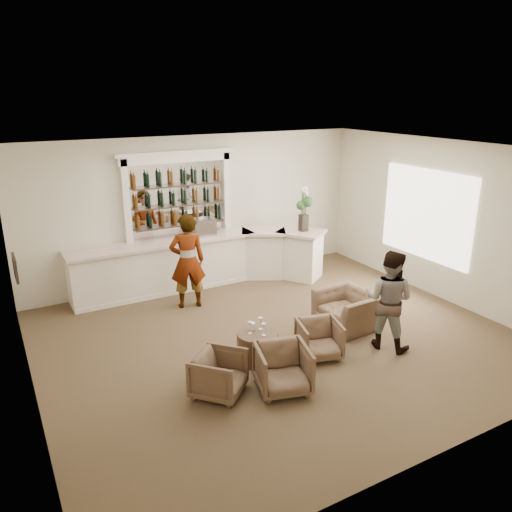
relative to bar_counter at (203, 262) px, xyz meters
The scene contains 19 objects.
ground 3.05m from the bar_counter, 86.88° to the right, with size 8.00×8.00×0.00m, color brown.
room_shell 2.91m from the bar_counter, 81.89° to the right, with size 8.04×7.02×3.32m.
bar_counter is the anchor object (origin of this frame).
back_bar_alcove 1.55m from the bar_counter, 129.15° to the left, with size 2.64×0.25×3.00m.
cocktail_table 3.53m from the bar_counter, 98.68° to the right, with size 0.68×0.68×0.50m, color #503B22.
sommelier 1.20m from the bar_counter, 127.71° to the right, with size 0.71×0.46×1.94m, color gray.
guest 4.44m from the bar_counter, 68.34° to the right, with size 0.84×0.66×1.73m, color gray.
armchair_left 4.31m from the bar_counter, 110.16° to the right, with size 0.69×0.71×0.65m, color brown.
armchair_center 4.45m from the bar_counter, 98.03° to the right, with size 0.75×0.77×0.70m, color brown.
armchair_right 3.88m from the bar_counter, 83.63° to the right, with size 0.66×0.68×0.62m, color brown.
armchair_far 3.55m from the bar_counter, 64.44° to the right, with size 1.04×0.91×0.68m, color brown.
espresso_machine 0.78m from the bar_counter, 38.40° to the left, with size 0.45×0.38×0.40m, color #BDBDC2.
flower_vase 2.61m from the bar_counter, 15.68° to the right, with size 0.27×0.27×1.02m.
wine_glass_bar_left 0.75m from the bar_counter, behind, with size 0.07×0.07×0.21m, color white, non-canonical shape.
wine_glass_bar_right 0.90m from the bar_counter, ahead, with size 0.07×0.07×0.21m, color white, non-canonical shape.
wine_glass_tbl_a 3.51m from the bar_counter, 100.69° to the right, with size 0.07×0.07×0.21m, color white, non-canonical shape.
wine_glass_tbl_b 3.42m from the bar_counter, 97.22° to the right, with size 0.07×0.07×0.21m, color white, non-canonical shape.
wine_glass_tbl_c 3.64m from the bar_counter, 97.74° to the right, with size 0.07×0.07×0.21m, color white, non-canonical shape.
napkin_holder 3.38m from the bar_counter, 99.37° to the right, with size 0.08×0.08×0.12m, color white.
Camera 1 is at (-4.22, -6.79, 4.20)m, focal length 35.00 mm.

